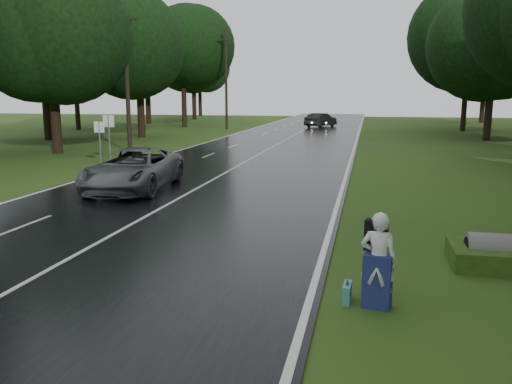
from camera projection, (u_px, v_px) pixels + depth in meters
ground at (81, 254)px, 12.62m from camera, size 160.00×160.00×0.00m
road at (255, 157)px, 31.82m from camera, size 12.00×140.00×0.04m
lane_center at (255, 156)px, 31.81m from camera, size 0.12×140.00×0.01m
grey_car at (133, 169)px, 20.66m from camera, size 3.27×6.20×1.66m
far_car at (321, 120)px, 59.82m from camera, size 3.51×5.12×1.60m
hitchhiker at (378, 263)px, 9.34m from camera, size 0.73×0.68×1.79m
suitcase at (347, 293)px, 9.68m from camera, size 0.17×0.50×0.35m
culvert at (500, 266)px, 11.73m from camera, size 1.50×0.75×0.75m
utility_pole_mid at (130, 153)px, 33.93m from camera, size 1.80×0.28×9.35m
utility_pole_far at (227, 129)px, 56.76m from camera, size 1.80×0.28×10.57m
road_sign_a at (101, 166)px, 27.72m from camera, size 0.58×0.10×2.40m
road_sign_b at (111, 164)px, 28.73m from camera, size 0.65×0.10×2.69m
tree_left_d at (58, 153)px, 33.80m from camera, size 8.10×8.10×12.65m
tree_left_e at (142, 137)px, 46.40m from camera, size 8.54×8.54×13.35m
tree_left_f at (185, 127)px, 60.29m from camera, size 10.82×10.82×16.90m
tree_right_e at (486, 141)px, 42.97m from camera, size 8.29×8.29×12.96m
tree_right_f at (462, 131)px, 53.69m from camera, size 10.17×10.17×15.90m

